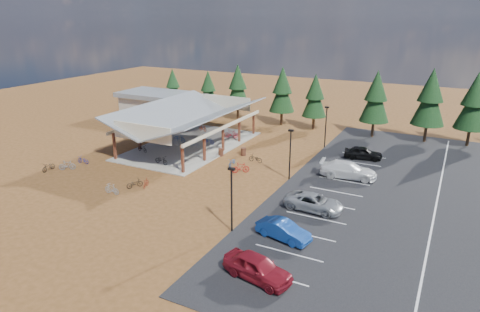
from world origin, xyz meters
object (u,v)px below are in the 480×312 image
Objects in this scene: bike_1 at (173,141)px; bike_8 at (49,167)px; bike_6 at (209,141)px; bike_16 at (255,158)px; bike_10 at (83,160)px; bike_5 at (195,144)px; trash_bin_1 at (243,152)px; lamp_post_1 at (290,151)px; bike_14 at (232,162)px; bike_4 at (161,160)px; outbuilding at (156,104)px; bike_0 at (142,148)px; car_0 at (258,267)px; bike_pavilion at (190,116)px; bike_12 at (135,183)px; bike_3 at (203,128)px; bike_9 at (67,165)px; car_1 at (283,230)px; bike_7 at (231,134)px; lamp_post_2 at (326,124)px; lamp_post_0 at (232,195)px; bike_13 at (112,189)px; trash_bin_0 at (221,152)px; car_4 at (363,153)px; bike_2 at (180,138)px; bike_15 at (241,168)px; car_3 at (348,170)px; bike_11 at (146,183)px.

bike_1 is 0.93× the size of bike_8.
bike_16 is at bearing -110.14° from bike_6.
bike_10 is 0.91× the size of bike_16.
bike_6 is at bearing -15.64° from bike_5.
bike_1 reaches higher than trash_bin_1.
lamp_post_1 is 3.16× the size of bike_14.
bike_4 is at bearing -158.70° from bike_14.
bike_6 is at bearing -31.37° from outbuilding.
bike_0 is 28.41m from car_0.
bike_pavilion is 12.19× the size of bike_12.
bike_3 is 20.04m from bike_9.
bike_0 is 8.88m from bike_9.
bike_1 is at bearing -87.30° from bike_16.
bike_4 is 19.97m from car_1.
bike_6 is 3.94m from bike_7.
outbuilding is 2.14× the size of lamp_post_2.
car_1 is at bearing -139.22° from bike_1.
bike_14 is (-6.96, 12.93, -2.55)m from lamp_post_0.
bike_9 reaches higher than bike_13.
lamp_post_2 is at bearing 150.35° from bike_13.
bike_8 is at bearing 148.17° from bike_5.
trash_bin_1 is 0.22× the size of car_1.
bike_0 is at bearing -126.01° from bike_pavilion.
car_0 reaches higher than bike_16.
trash_bin_0 is 24.45m from car_0.
bike_16 is 0.41× the size of car_1.
trash_bin_0 is at bearing -84.73° from bike_9.
bike_4 reaches higher than bike_0.
bike_0 is 0.90× the size of bike_7.
trash_bin_1 is 0.57× the size of bike_6.
bike_6 is 0.97× the size of bike_14.
bike_9 is at bearing 114.29° from car_4.
bike_5 is (3.06, -1.16, -0.05)m from bike_2.
bike_14 is at bearing 53.31° from car_1.
bike_4 is at bearing 151.93° from bike_7.
lamp_post_2 is 28.47m from bike_10.
bike_5 is at bearing -70.30° from bike_9.
lamp_post_2 is 23.76m from car_1.
bike_1 is 0.87× the size of bike_15.
outbuilding reaches higher than bike_16.
bike_5 is at bearing -101.36° from bike_2.
car_3 reaches higher than bike_14.
bike_4 is at bearing 75.15° from car_1.
bike_12 is 0.29× the size of car_3.
outbuilding reaches higher than car_4.
trash_bin_1 is 16.54m from bike_13.
bike_4 is (1.06, -7.40, -3.26)m from bike_pavilion.
trash_bin_0 is 14.56m from bike_13.
bike_13 is 1.01× the size of bike_14.
lamp_post_1 is 3.41× the size of bike_11.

